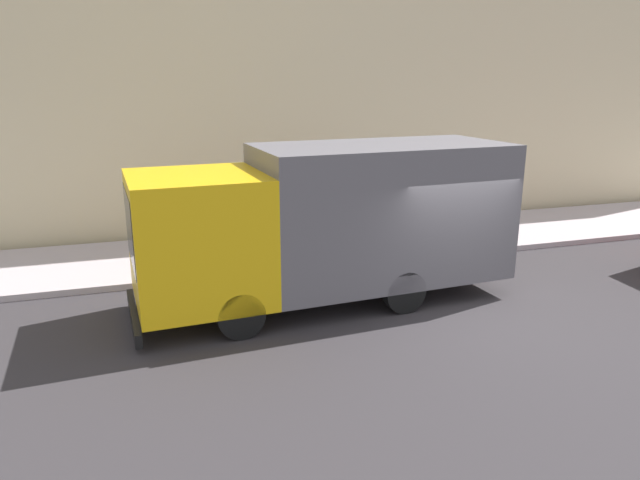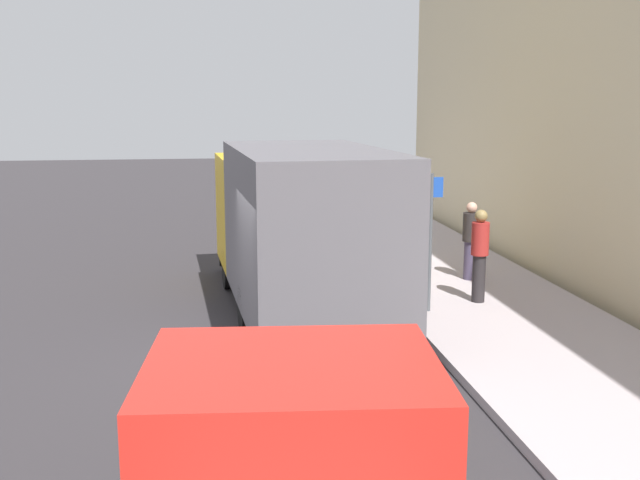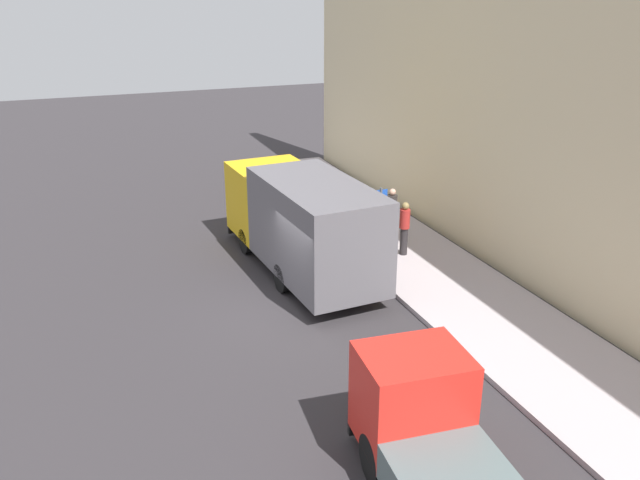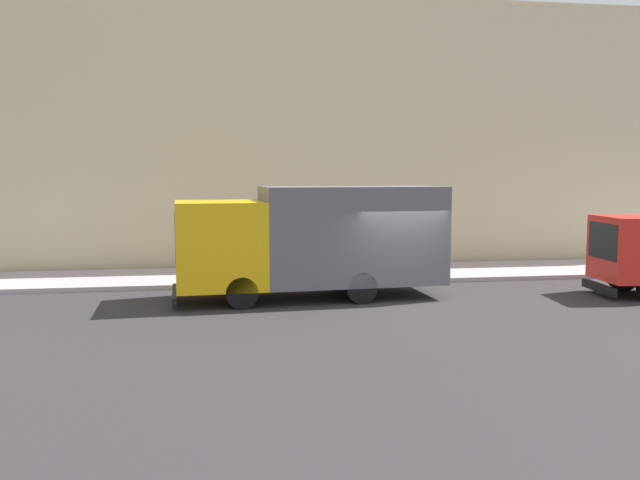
% 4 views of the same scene
% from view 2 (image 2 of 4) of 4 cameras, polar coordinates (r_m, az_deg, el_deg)
% --- Properties ---
extents(ground, '(80.00, 80.00, 0.00)m').
position_cam_2_polar(ground, '(11.92, -5.87, -8.84)').
color(ground, '#302C2F').
extents(sidewalk, '(3.65, 30.00, 0.15)m').
position_cam_2_polar(sidewalk, '(12.99, 16.07, -7.20)').
color(sidewalk, '#B0A4A8').
rests_on(sidewalk, ground).
extents(large_utility_truck, '(2.91, 7.66, 3.15)m').
position_cam_2_polar(large_utility_truck, '(13.85, -1.69, 1.26)').
color(large_utility_truck, yellow).
rests_on(large_utility_truck, ground).
extents(pedestrian_walking, '(0.45, 0.45, 1.78)m').
position_cam_2_polar(pedestrian_walking, '(14.52, 12.02, -0.94)').
color(pedestrian_walking, '#282526').
rests_on(pedestrian_walking, sidewalk).
extents(pedestrian_standing, '(0.46, 0.46, 1.67)m').
position_cam_2_polar(pedestrian_standing, '(16.33, 11.36, 0.10)').
color(pedestrian_standing, '#443B54').
rests_on(pedestrian_standing, sidewalk).
extents(traffic_cone_orange, '(0.39, 0.39, 0.55)m').
position_cam_2_polar(traffic_cone_orange, '(17.59, 5.77, -1.01)').
color(traffic_cone_orange, orange).
rests_on(traffic_cone_orange, sidewalk).
extents(street_sign_post, '(0.44, 0.08, 2.52)m').
position_cam_2_polar(street_sign_post, '(13.63, 8.35, 0.71)').
color(street_sign_post, '#4C5156').
rests_on(street_sign_post, sidewalk).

